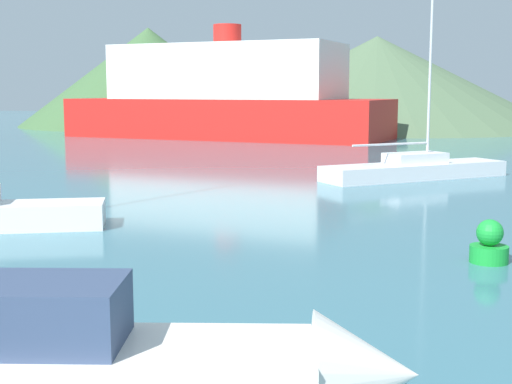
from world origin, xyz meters
TOP-DOWN VIEW (x-y plane):
  - motorboat_near at (-0.92, 3.48)m, footprint 8.80×2.93m
  - sailboat_middle at (4.33, 27.62)m, footprint 8.39×6.88m
  - ferry_distant at (-9.72, 53.18)m, footprint 27.65×15.07m
  - buoy_marker at (5.30, 11.97)m, footprint 0.87×0.87m
  - hill_west at (-22.68, 71.91)m, footprint 28.25×28.25m
  - hill_central at (2.18, 73.14)m, footprint 37.95×37.95m

SIDE VIEW (x-z plane):
  - buoy_marker at x=5.30m, z-range -0.09..0.91m
  - sailboat_middle at x=4.33m, z-range -4.32..5.23m
  - motorboat_near at x=-0.92m, z-range -0.50..1.49m
  - ferry_distant at x=-9.72m, z-range -1.26..7.90m
  - hill_central at x=2.18m, z-range 0.00..9.53m
  - hill_west at x=-22.68m, z-range 0.00..10.67m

